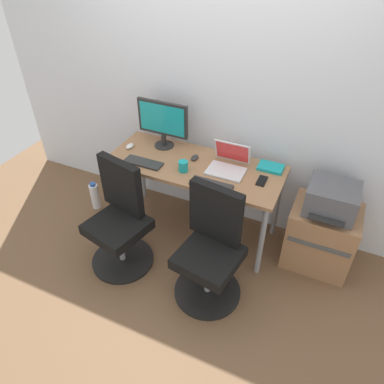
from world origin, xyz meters
TOP-DOWN VIEW (x-y plane):
  - ground_plane at (0.00, 0.00)m, footprint 5.28×5.28m
  - back_wall at (0.00, 0.39)m, footprint 4.40×0.04m
  - desk at (0.00, 0.00)m, footprint 1.52×0.62m
  - office_chair_left at (-0.42, -0.58)m, footprint 0.54×0.54m
  - office_chair_right at (0.40, -0.58)m, footprint 0.54×0.54m
  - side_cabinet at (1.14, 0.08)m, footprint 0.54×0.45m
  - printer at (1.14, 0.07)m, footprint 0.38×0.40m
  - water_bottle_on_floor at (-1.07, -0.12)m, footprint 0.09×0.09m
  - desktop_monitor at (-0.38, 0.17)m, footprint 0.48×0.18m
  - open_laptop at (0.29, 0.06)m, footprint 0.31×0.29m
  - keyboard_by_monitor at (-0.41, -0.17)m, footprint 0.34×0.12m
  - keyboard_by_laptop at (0.25, -0.22)m, footprint 0.34×0.12m
  - mouse_by_monitor at (-0.65, 0.01)m, footprint 0.06×0.10m
  - mouse_by_laptop at (-0.03, 0.08)m, footprint 0.06×0.10m
  - coffee_mug at (-0.05, -0.13)m, footprint 0.08×0.08m
  - pen_cup at (0.35, 0.25)m, footprint 0.07×0.07m
  - phone_near_monitor at (0.59, 0.00)m, footprint 0.07×0.14m
  - notebook at (0.61, 0.21)m, footprint 0.21×0.15m

SIDE VIEW (x-z plane):
  - ground_plane at x=0.00m, z-range 0.00..0.00m
  - water_bottle_on_floor at x=-1.07m, z-range -0.01..0.30m
  - side_cabinet at x=1.14m, z-range 0.00..0.58m
  - office_chair_left at x=-0.42m, z-range -0.05..0.89m
  - office_chair_right at x=0.40m, z-range -0.05..0.89m
  - desk at x=0.00m, z-range 0.30..1.05m
  - printer at x=1.14m, z-range 0.58..0.82m
  - phone_near_monitor at x=0.59m, z-range 0.75..0.76m
  - keyboard_by_monitor at x=-0.41m, z-range 0.75..0.77m
  - keyboard_by_laptop at x=0.25m, z-range 0.75..0.77m
  - notebook at x=0.61m, z-range 0.75..0.78m
  - mouse_by_monitor at x=-0.65m, z-range 0.75..0.79m
  - mouse_by_laptop at x=-0.03m, z-range 0.75..0.79m
  - coffee_mug at x=-0.05m, z-range 0.75..0.85m
  - pen_cup at x=0.35m, z-range 0.75..0.86m
  - open_laptop at x=0.29m, z-range 0.70..0.92m
  - desktop_monitor at x=-0.38m, z-range 0.79..1.22m
  - back_wall at x=0.00m, z-range 0.00..2.60m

